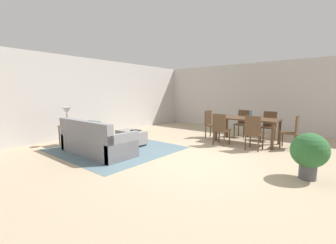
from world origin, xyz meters
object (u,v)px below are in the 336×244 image
Objects in this scene: dining_chair_head_east at (293,130)px; book_on_ottoman at (136,130)px; dining_table at (247,121)px; dining_chair_head_west at (211,122)px; side_table at (68,130)px; vase_centerpiece at (251,114)px; ottoman_table at (131,137)px; dining_chair_near_left at (220,128)px; couch at (96,142)px; dining_chair_far_right at (269,124)px; dining_chair_near_right at (254,131)px; table_lamp at (67,111)px; dining_chair_far_left at (243,122)px; potted_plant at (309,152)px.

dining_chair_head_east reaches higher than book_on_ottoman.
dining_table is 1.23m from dining_chair_head_west.
side_table is at bearing -143.91° from dining_chair_head_east.
vase_centerpiece is (0.08, 0.03, 0.21)m from dining_table.
ottoman_table is 1.00× the size of dining_chair_near_left.
dining_chair_head_west reaches higher than couch.
dining_chair_far_right is 1.83m from dining_chair_head_west.
dining_chair_near_right is 3.93× the size of vase_centerpiece.
couch is 4.40m from dining_table.
dining_chair_head_west reaches higher than book_on_ottoman.
table_lamp is at bearing -136.47° from dining_table.
table_lamp is 4.48m from dining_chair_head_west.
side_table is at bearing -178.47° from couch.
dining_chair_far_right reaches higher than book_on_ottoman.
side_table is at bearing -125.89° from dining_chair_head_west.
vase_centerpiece is at bearing 2.91° from dining_chair_head_west.
couch is 3.44m from dining_chair_near_left.
dining_chair_far_right and dining_chair_head_east have the same top height.
dining_chair_far_left is at bearing 65.56° from couch.
table_lamp is 0.30× the size of dining_table.
dining_chair_far_left is at bearing 123.51° from vase_centerpiece.
dining_chair_far_left reaches higher than book_on_ottoman.
ottoman_table is at bearing 42.67° from side_table.
dining_chair_head_east reaches higher than dining_table.
dining_chair_head_east reaches higher than side_table.
vase_centerpiece is (2.56, 3.64, 0.58)m from couch.
table_lamp is 2.24× the size of vase_centerpiece.
ottoman_table is 1.11× the size of potted_plant.
couch is 1.36m from side_table.
dining_chair_head_west is 1.12× the size of potted_plant.
dining_chair_head_east is at bearing -25.81° from dining_chair_far_left.
dining_chair_near_right is at bearing 43.84° from couch.
dining_chair_far_left is at bearing 119.20° from dining_chair_near_right.
vase_centerpiece is 0.28× the size of potted_plant.
dining_chair_near_left is at bearing 40.01° from table_lamp.
table_lamp is at bearing -139.99° from dining_chair_near_left.
ottoman_table is at bearing -176.52° from potted_plant.
dining_chair_near_left and dining_chair_far_right have the same top height.
dining_table is (3.83, 3.64, 0.21)m from side_table.
dining_chair_near_right is at bearing 33.68° from table_lamp.
couch is 2.28× the size of dining_chair_far_right.
dining_chair_far_right is (2.90, 4.40, 0.23)m from couch.
dining_chair_far_left is 1.00× the size of dining_chair_far_right.
table_lamp is 5.63m from dining_chair_far_left.
side_table is 2.26× the size of book_on_ottoman.
table_lamp reaches higher than dining_chair_near_right.
potted_plant is (4.37, 0.27, 0.25)m from ottoman_table.
book_on_ottoman is 4.23m from potted_plant.
side_table is at bearing -133.79° from dining_chair_far_right.
side_table is at bearing -137.33° from ottoman_table.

